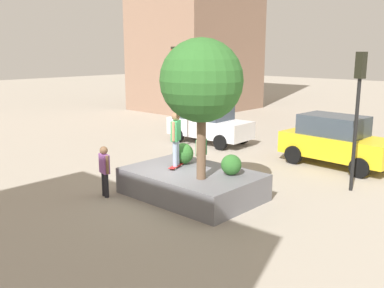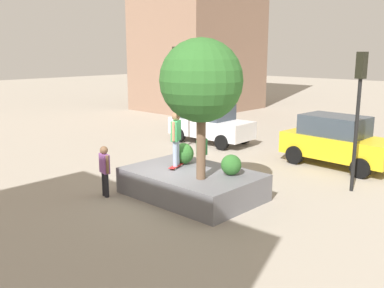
# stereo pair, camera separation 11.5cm
# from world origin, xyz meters

# --- Properties ---
(ground_plane) EXTENTS (120.00, 120.00, 0.00)m
(ground_plane) POSITION_xyz_m (0.00, 0.00, 0.00)
(ground_plane) COLOR #9E9384
(planter_ledge) EXTENTS (4.27, 2.87, 0.85)m
(planter_ledge) POSITION_xyz_m (0.55, 0.26, 0.43)
(planter_ledge) COLOR slate
(planter_ledge) RESTS_ON ground
(plaza_tree) EXTENTS (2.45, 2.45, 4.19)m
(plaza_tree) POSITION_xyz_m (1.32, -0.16, 3.80)
(plaza_tree) COLOR brown
(plaza_tree) RESTS_ON planter_ledge
(boxwood_shrub) EXTENTS (0.65, 0.65, 0.65)m
(boxwood_shrub) POSITION_xyz_m (1.72, 0.80, 1.18)
(boxwood_shrub) COLOR #2D6628
(boxwood_shrub) RESTS_ON planter_ledge
(hedge_clump) EXTENTS (0.73, 0.73, 0.73)m
(hedge_clump) POSITION_xyz_m (-0.31, 0.73, 1.22)
(hedge_clump) COLOR #2D6628
(hedge_clump) RESTS_ON planter_ledge
(skateboard) EXTENTS (0.47, 0.82, 0.07)m
(skateboard) POSITION_xyz_m (-0.12, 0.21, 0.91)
(skateboard) COLOR #A51E1E
(skateboard) RESTS_ON planter_ledge
(skateboarder) EXTENTS (0.40, 0.55, 1.79)m
(skateboarder) POSITION_xyz_m (-0.12, 0.21, 1.96)
(skateboarder) COLOR #8C9EB7
(skateboarder) RESTS_ON skateboard
(police_car) EXTENTS (4.41, 2.17, 2.02)m
(police_car) POSITION_xyz_m (-4.49, 6.97, 1.03)
(police_car) COLOR white
(police_car) RESTS_ON ground
(taxi_cab) EXTENTS (4.59, 2.32, 2.09)m
(taxi_cab) POSITION_xyz_m (2.28, 7.09, 1.06)
(taxi_cab) COLOR gold
(taxi_cab) RESTS_ON ground
(traffic_light_corner) EXTENTS (0.33, 0.37, 4.64)m
(traffic_light_corner) POSITION_xyz_m (4.12, 4.41, 3.15)
(traffic_light_corner) COLOR black
(traffic_light_corner) RESTS_ON ground
(traffic_light_median) EXTENTS (0.30, 0.35, 4.84)m
(traffic_light_median) POSITION_xyz_m (-4.63, 4.68, 3.28)
(traffic_light_median) COLOR black
(traffic_light_median) RESTS_ON ground
(bystander_watching) EXTENTS (0.26, 0.57, 1.67)m
(bystander_watching) POSITION_xyz_m (-0.81, 2.25, 0.97)
(bystander_watching) COLOR black
(bystander_watching) RESTS_ON ground
(pedestrian_crossing) EXTENTS (0.56, 0.28, 1.68)m
(pedestrian_crossing) POSITION_xyz_m (-1.50, -1.67, 0.97)
(pedestrian_crossing) COLOR black
(pedestrian_crossing) RESTS_ON ground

